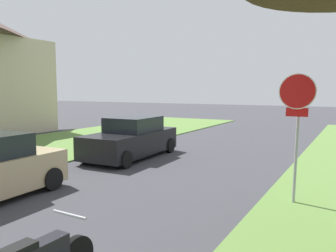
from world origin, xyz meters
TOP-DOWN VIEW (x-y plane):
  - stop_sign_far at (4.31, 10.31)m, footprint 0.81×0.40m
  - parked_sedan_black at (-2.17, 13.00)m, footprint 2.08×4.46m

SIDE VIEW (x-z plane):
  - parked_sedan_black at x=-2.17m, z-range -0.06..1.51m
  - stop_sign_far at x=4.31m, z-range 0.70..3.66m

